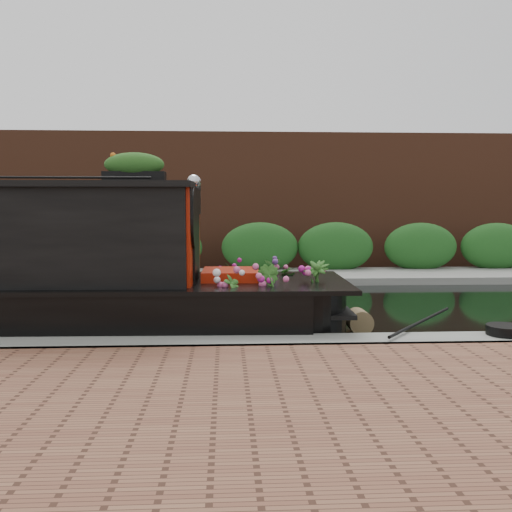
{
  "coord_description": "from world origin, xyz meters",
  "views": [
    {
      "loc": [
        1.49,
        -10.0,
        1.84
      ],
      "look_at": [
        1.98,
        -0.6,
        1.02
      ],
      "focal_mm": 40.0,
      "sensor_mm": 36.0,
      "label": 1
    }
  ],
  "objects": [
    {
      "name": "ground",
      "position": [
        0.0,
        0.0,
        0.0
      ],
      "size": [
        80.0,
        80.0,
        0.0
      ],
      "primitive_type": "plane",
      "color": "black",
      "rests_on": "ground"
    },
    {
      "name": "near_bank_coping",
      "position": [
        0.0,
        -3.3,
        0.0
      ],
      "size": [
        40.0,
        0.6,
        0.5
      ],
      "primitive_type": "cube",
      "color": "gray",
      "rests_on": "ground"
    },
    {
      "name": "far_bank_path",
      "position": [
        0.0,
        4.2,
        0.0
      ],
      "size": [
        40.0,
        2.4,
        0.34
      ],
      "primitive_type": "cube",
      "color": "gray",
      "rests_on": "ground"
    },
    {
      "name": "far_hedge",
      "position": [
        0.0,
        5.1,
        0.0
      ],
      "size": [
        40.0,
        1.1,
        2.8
      ],
      "primitive_type": "cube",
      "color": "#1F531C",
      "rests_on": "ground"
    },
    {
      "name": "far_brick_wall",
      "position": [
        0.0,
        7.2,
        0.0
      ],
      "size": [
        40.0,
        1.0,
        8.0
      ],
      "primitive_type": "cube",
      "color": "brown",
      "rests_on": "ground"
    },
    {
      "name": "rope_fender",
      "position": [
        3.42,
        -1.92,
        0.17
      ],
      "size": [
        0.35,
        0.4,
        0.35
      ],
      "primitive_type": "cylinder",
      "rotation": [
        1.57,
        0.0,
        0.0
      ],
      "color": "olive",
      "rests_on": "ground"
    },
    {
      "name": "coiled_mooring_rope",
      "position": [
        4.95,
        -3.21,
        0.31
      ],
      "size": [
        0.46,
        0.46,
        0.12
      ],
      "primitive_type": "cylinder",
      "color": "black",
      "rests_on": "near_bank_coping"
    }
  ]
}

